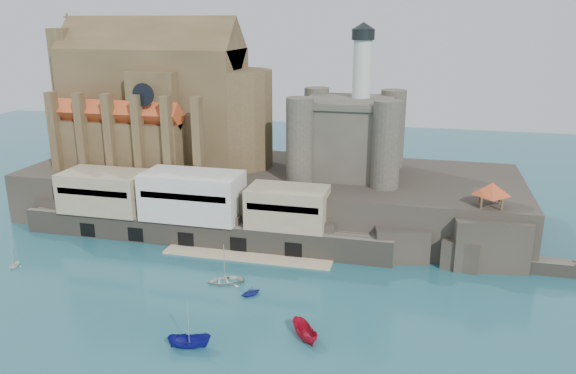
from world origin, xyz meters
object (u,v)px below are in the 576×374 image
(pavilion, at_px, (492,191))
(castle_keep, at_px, (349,133))
(church, at_px, (162,106))
(boat_2, at_px, (190,347))

(pavilion, bearing_deg, castle_keep, 149.82)
(church, height_order, boat_2, church)
(pavilion, bearing_deg, boat_2, -136.57)
(church, distance_m, castle_keep, 40.39)
(castle_keep, xyz_separation_m, boat_2, (-12.48, -51.43, -18.31))
(pavilion, xyz_separation_m, boat_2, (-38.40, -36.36, -12.73))
(pavilion, relative_size, boat_2, 1.16)
(boat_2, bearing_deg, church, 15.11)
(boat_2, bearing_deg, castle_keep, -26.50)
(castle_keep, xyz_separation_m, pavilion, (25.92, -15.08, -5.59))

